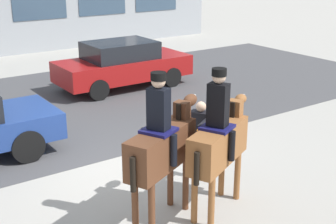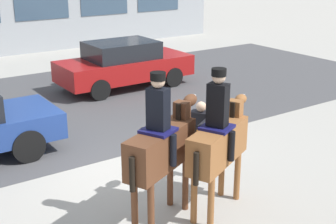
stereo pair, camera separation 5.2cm
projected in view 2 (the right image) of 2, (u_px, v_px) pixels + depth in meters
The scene contains 6 objects.
ground_plane at pixel (122, 167), 9.88m from camera, with size 80.00×80.00×0.00m, color #9E9B93.
road_surface at pixel (42, 109), 13.59m from camera, with size 24.82×8.50×0.01m.
mounted_horse_lead at pixel (162, 145), 7.48m from camera, with size 1.87×1.10×2.59m.
mounted_horse_companion at pixel (219, 141), 7.83m from camera, with size 1.81×1.08×2.57m.
pedestrian_bystander at pixel (201, 134), 9.11m from camera, with size 0.73×0.77×1.60m.
street_car_far_lane at pixel (124, 64), 15.55m from camera, with size 4.44×1.91×1.56m.
Camera 2 is at (-4.27, -7.96, 4.27)m, focal length 50.00 mm.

